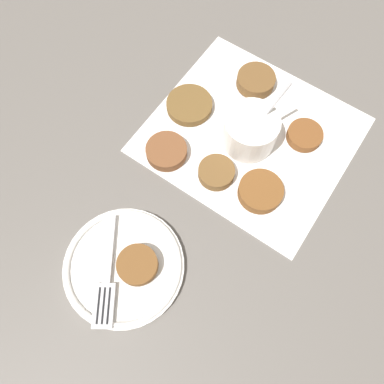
% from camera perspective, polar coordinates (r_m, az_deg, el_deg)
% --- Properties ---
extents(ground_plane, '(4.00, 4.00, 0.00)m').
position_cam_1_polar(ground_plane, '(0.66, 6.80, 8.36)').
color(ground_plane, '#605B56').
extents(napkin, '(0.37, 0.35, 0.00)m').
position_cam_1_polar(napkin, '(0.66, 8.90, 8.67)').
color(napkin, white).
rests_on(napkin, ground_plane).
extents(sauce_bowl, '(0.10, 0.09, 0.12)m').
position_cam_1_polar(sauce_bowl, '(0.63, 8.96, 9.35)').
color(sauce_bowl, white).
rests_on(sauce_bowl, napkin).
extents(fritter_0, '(0.07, 0.07, 0.02)m').
position_cam_1_polar(fritter_0, '(0.60, 10.38, 0.09)').
color(fritter_0, brown).
rests_on(fritter_0, napkin).
extents(fritter_1, '(0.07, 0.07, 0.02)m').
position_cam_1_polar(fritter_1, '(0.71, 9.69, 16.40)').
color(fritter_1, brown).
rests_on(fritter_1, napkin).
extents(fritter_2, '(0.08, 0.08, 0.01)m').
position_cam_1_polar(fritter_2, '(0.68, -0.41, 13.11)').
color(fritter_2, brown).
rests_on(fritter_2, napkin).
extents(fritter_3, '(0.07, 0.07, 0.02)m').
position_cam_1_polar(fritter_3, '(0.63, -3.91, 6.22)').
color(fritter_3, brown).
rests_on(fritter_3, napkin).
extents(fritter_4, '(0.06, 0.06, 0.02)m').
position_cam_1_polar(fritter_4, '(0.67, 16.77, 8.29)').
color(fritter_4, brown).
rests_on(fritter_4, napkin).
extents(fritter_5, '(0.06, 0.06, 0.02)m').
position_cam_1_polar(fritter_5, '(0.61, 3.71, 3.00)').
color(fritter_5, brown).
rests_on(fritter_5, napkin).
extents(serving_plate, '(0.18, 0.18, 0.02)m').
position_cam_1_polar(serving_plate, '(0.58, -10.35, -11.08)').
color(serving_plate, white).
rests_on(serving_plate, ground_plane).
extents(fritter_on_plate, '(0.06, 0.06, 0.02)m').
position_cam_1_polar(fritter_on_plate, '(0.56, -8.31, -10.92)').
color(fritter_on_plate, brown).
rests_on(fritter_on_plate, serving_plate).
extents(fork, '(0.09, 0.16, 0.00)m').
position_cam_1_polar(fork, '(0.57, -12.98, -13.26)').
color(fork, silver).
rests_on(fork, serving_plate).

